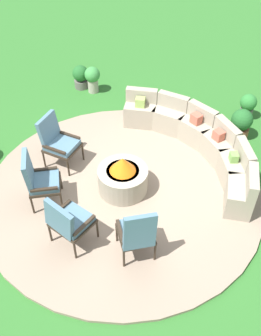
{
  "coord_description": "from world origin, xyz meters",
  "views": [
    {
      "loc": [
        3.51,
        -3.44,
        5.18
      ],
      "look_at": [
        0.0,
        0.2,
        0.45
      ],
      "focal_mm": 40.69,
      "sensor_mm": 36.0,
      "label": 1
    }
  ],
  "objects_px": {
    "lounge_chair_front_right": "(39,179)",
    "potted_plant_0": "(93,78)",
    "lounge_chair_front_left": "(58,141)",
    "potted_plant_3": "(241,123)",
    "potted_plant_4": "(248,105)",
    "potted_plant_1": "(81,76)",
    "fire_pit": "(123,177)",
    "lounge_chair_back_right": "(137,233)",
    "curved_stone_bench": "(198,141)",
    "lounge_chair_back_left": "(68,221)"
  },
  "relations": [
    {
      "from": "lounge_chair_back_right",
      "to": "lounge_chair_back_left",
      "type": "bearing_deg",
      "value": 153.25
    },
    {
      "from": "lounge_chair_front_right",
      "to": "potted_plant_3",
      "type": "relative_size",
      "value": 1.58
    },
    {
      "from": "fire_pit",
      "to": "lounge_chair_back_right",
      "type": "height_order",
      "value": "lounge_chair_back_right"
    },
    {
      "from": "potted_plant_4",
      "to": "potted_plant_1",
      "type": "bearing_deg",
      "value": -154.96
    },
    {
      "from": "potted_plant_4",
      "to": "fire_pit",
      "type": "bearing_deg",
      "value": -96.08
    },
    {
      "from": "fire_pit",
      "to": "potted_plant_3",
      "type": "relative_size",
      "value": 1.32
    },
    {
      "from": "curved_stone_bench",
      "to": "potted_plant_1",
      "type": "height_order",
      "value": "curved_stone_bench"
    },
    {
      "from": "lounge_chair_front_left",
      "to": "potted_plant_3",
      "type": "bearing_deg",
      "value": 129.62
    },
    {
      "from": "potted_plant_3",
      "to": "potted_plant_4",
      "type": "xyz_separation_m",
      "value": [
        -0.28,
        0.74,
        -0.03
      ]
    },
    {
      "from": "lounge_chair_back_left",
      "to": "lounge_chair_back_right",
      "type": "xyz_separation_m",
      "value": [
        0.93,
        0.57,
        0.02
      ]
    },
    {
      "from": "lounge_chair_back_left",
      "to": "potted_plant_0",
      "type": "distance_m",
      "value": 4.69
    },
    {
      "from": "potted_plant_0",
      "to": "potted_plant_4",
      "type": "xyz_separation_m",
      "value": [
        3.38,
        1.68,
        -0.05
      ]
    },
    {
      "from": "fire_pit",
      "to": "lounge_chair_front_right",
      "type": "xyz_separation_m",
      "value": [
        -0.81,
        -1.21,
        0.27
      ]
    },
    {
      "from": "lounge_chair_back_left",
      "to": "potted_plant_0",
      "type": "bearing_deg",
      "value": 127.03
    },
    {
      "from": "potted_plant_0",
      "to": "potted_plant_4",
      "type": "bearing_deg",
      "value": 26.38
    },
    {
      "from": "fire_pit",
      "to": "potted_plant_3",
      "type": "bearing_deg",
      "value": 77.05
    },
    {
      "from": "lounge_chair_front_right",
      "to": "potted_plant_0",
      "type": "distance_m",
      "value": 3.85
    },
    {
      "from": "potted_plant_1",
      "to": "potted_plant_4",
      "type": "relative_size",
      "value": 0.98
    },
    {
      "from": "potted_plant_1",
      "to": "potted_plant_4",
      "type": "bearing_deg",
      "value": 25.04
    },
    {
      "from": "potted_plant_4",
      "to": "lounge_chair_front_left",
      "type": "bearing_deg",
      "value": -114.56
    },
    {
      "from": "lounge_chair_front_right",
      "to": "curved_stone_bench",
      "type": "bearing_deg",
      "value": 105.21
    },
    {
      "from": "lounge_chair_back_right",
      "to": "potted_plant_0",
      "type": "height_order",
      "value": "lounge_chair_back_right"
    },
    {
      "from": "potted_plant_0",
      "to": "potted_plant_4",
      "type": "relative_size",
      "value": 1.1
    },
    {
      "from": "lounge_chair_back_left",
      "to": "potted_plant_0",
      "type": "relative_size",
      "value": 1.54
    },
    {
      "from": "potted_plant_1",
      "to": "potted_plant_4",
      "type": "distance_m",
      "value": 4.14
    },
    {
      "from": "lounge_chair_front_right",
      "to": "potted_plant_3",
      "type": "bearing_deg",
      "value": 107.13
    },
    {
      "from": "curved_stone_bench",
      "to": "potted_plant_4",
      "type": "height_order",
      "value": "curved_stone_bench"
    },
    {
      "from": "curved_stone_bench",
      "to": "potted_plant_1",
      "type": "bearing_deg",
      "value": 178.06
    },
    {
      "from": "lounge_chair_back_right",
      "to": "potted_plant_0",
      "type": "relative_size",
      "value": 1.6
    },
    {
      "from": "fire_pit",
      "to": "potted_plant_4",
      "type": "distance_m",
      "value": 3.65
    },
    {
      "from": "potted_plant_3",
      "to": "potted_plant_4",
      "type": "bearing_deg",
      "value": 110.75
    },
    {
      "from": "potted_plant_3",
      "to": "potted_plant_4",
      "type": "distance_m",
      "value": 0.79
    },
    {
      "from": "lounge_chair_back_left",
      "to": "potted_plant_0",
      "type": "xyz_separation_m",
      "value": [
        -3.24,
        3.39,
        -0.21
      ]
    },
    {
      "from": "fire_pit",
      "to": "potted_plant_4",
      "type": "bearing_deg",
      "value": 83.92
    },
    {
      "from": "lounge_chair_front_left",
      "to": "lounge_chair_back_right",
      "type": "relative_size",
      "value": 0.99
    },
    {
      "from": "lounge_chair_back_left",
      "to": "potted_plant_3",
      "type": "relative_size",
      "value": 1.49
    },
    {
      "from": "fire_pit",
      "to": "lounge_chair_front_left",
      "type": "relative_size",
      "value": 0.87
    },
    {
      "from": "potted_plant_0",
      "to": "potted_plant_4",
      "type": "distance_m",
      "value": 3.78
    },
    {
      "from": "curved_stone_bench",
      "to": "lounge_chair_back_left",
      "type": "relative_size",
      "value": 3.59
    },
    {
      "from": "curved_stone_bench",
      "to": "lounge_chair_front_right",
      "type": "relative_size",
      "value": 3.38
    },
    {
      "from": "curved_stone_bench",
      "to": "lounge_chair_back_right",
      "type": "xyz_separation_m",
      "value": [
        0.8,
        -2.62,
        0.23
      ]
    },
    {
      "from": "lounge_chair_back_right",
      "to": "potted_plant_1",
      "type": "height_order",
      "value": "lounge_chair_back_right"
    },
    {
      "from": "lounge_chair_front_right",
      "to": "potted_plant_0",
      "type": "height_order",
      "value": "lounge_chair_front_right"
    },
    {
      "from": "lounge_chair_front_right",
      "to": "potted_plant_0",
      "type": "xyz_separation_m",
      "value": [
        -2.18,
        3.16,
        -0.23
      ]
    },
    {
      "from": "lounge_chair_back_left",
      "to": "potted_plant_1",
      "type": "xyz_separation_m",
      "value": [
        -3.6,
        3.31,
        -0.27
      ]
    },
    {
      "from": "lounge_chair_front_right",
      "to": "potted_plant_4",
      "type": "bearing_deg",
      "value": 113.03
    },
    {
      "from": "lounge_chair_front_right",
      "to": "fire_pit",
      "type": "bearing_deg",
      "value": 93.04
    },
    {
      "from": "lounge_chair_back_left",
      "to": "lounge_chair_front_right",
      "type": "bearing_deg",
      "value": 161.32
    },
    {
      "from": "curved_stone_bench",
      "to": "potted_plant_3",
      "type": "bearing_deg",
      "value": 75.39
    },
    {
      "from": "lounge_chair_front_left",
      "to": "potted_plant_4",
      "type": "xyz_separation_m",
      "value": [
        1.81,
        3.96,
        -0.26
      ]
    }
  ]
}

